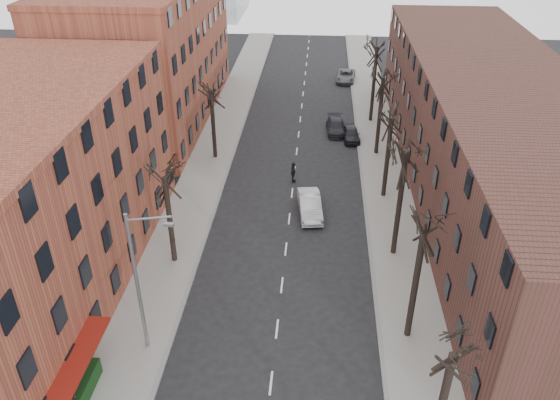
# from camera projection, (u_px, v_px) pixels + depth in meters

# --- Properties ---
(sidewalk_left) EXTENTS (4.00, 90.00, 0.15)m
(sidewalk_left) POSITION_uv_depth(u_px,v_px,m) (213.00, 152.00, 52.40)
(sidewalk_left) COLOR gray
(sidewalk_left) RESTS_ON ground
(sidewalk_right) EXTENTS (4.00, 90.00, 0.15)m
(sidewalk_right) POSITION_uv_depth(u_px,v_px,m) (381.00, 158.00, 51.37)
(sidewalk_right) COLOR gray
(sidewalk_right) RESTS_ON ground
(building_left_near) EXTENTS (12.00, 26.00, 12.00)m
(building_left_near) POSITION_uv_depth(u_px,v_px,m) (16.00, 206.00, 32.77)
(building_left_near) COLOR brown
(building_left_near) RESTS_ON ground
(building_left_far) EXTENTS (12.00, 28.00, 14.00)m
(building_left_far) POSITION_uv_depth(u_px,v_px,m) (149.00, 52.00, 57.02)
(building_left_far) COLOR brown
(building_left_far) RESTS_ON ground
(building_right) EXTENTS (12.00, 50.00, 10.00)m
(building_right) POSITION_uv_depth(u_px,v_px,m) (492.00, 135.00, 44.04)
(building_right) COLOR #4B2923
(building_right) RESTS_ON ground
(tree_right_b) EXTENTS (5.20, 5.20, 10.80)m
(tree_right_b) POSITION_uv_depth(u_px,v_px,m) (407.00, 336.00, 31.79)
(tree_right_b) COLOR black
(tree_right_b) RESTS_ON ground
(tree_right_c) EXTENTS (5.20, 5.20, 11.60)m
(tree_right_c) POSITION_uv_depth(u_px,v_px,m) (393.00, 254.00, 38.62)
(tree_right_c) COLOR black
(tree_right_c) RESTS_ON ground
(tree_right_d) EXTENTS (5.20, 5.20, 10.00)m
(tree_right_d) POSITION_uv_depth(u_px,v_px,m) (383.00, 196.00, 45.45)
(tree_right_d) COLOR black
(tree_right_d) RESTS_ON ground
(tree_right_e) EXTENTS (5.20, 5.20, 10.80)m
(tree_right_e) POSITION_uv_depth(u_px,v_px,m) (376.00, 154.00, 52.29)
(tree_right_e) COLOR black
(tree_right_e) RESTS_ON ground
(tree_right_f) EXTENTS (5.20, 5.20, 11.60)m
(tree_right_f) POSITION_uv_depth(u_px,v_px,m) (370.00, 121.00, 59.12)
(tree_right_f) COLOR black
(tree_right_f) RESTS_ON ground
(tree_left_a) EXTENTS (5.20, 5.20, 9.50)m
(tree_left_a) POSITION_uv_depth(u_px,v_px,m) (175.00, 261.00, 37.89)
(tree_left_a) COLOR black
(tree_left_a) RESTS_ON ground
(tree_left_b) EXTENTS (5.20, 5.20, 9.50)m
(tree_left_b) POSITION_uv_depth(u_px,v_px,m) (216.00, 158.00, 51.55)
(tree_left_b) COLOR black
(tree_left_b) RESTS_ON ground
(streetlight) EXTENTS (2.45, 0.22, 9.03)m
(streetlight) POSITION_uv_depth(u_px,v_px,m) (140.00, 279.00, 28.43)
(streetlight) COLOR slate
(streetlight) RESTS_ON ground
(silver_sedan) EXTENTS (2.24, 4.91, 1.56)m
(silver_sedan) POSITION_uv_depth(u_px,v_px,m) (310.00, 205.00, 42.73)
(silver_sedan) COLOR #BABBC1
(silver_sedan) RESTS_ON ground
(parked_car_near) EXTENTS (1.90, 4.02, 1.33)m
(parked_car_near) POSITION_uv_depth(u_px,v_px,m) (351.00, 134.00, 54.73)
(parked_car_near) COLOR black
(parked_car_near) RESTS_ON ground
(parked_car_mid) EXTENTS (2.12, 4.59, 1.30)m
(parked_car_mid) POSITION_uv_depth(u_px,v_px,m) (336.00, 126.00, 56.32)
(parked_car_mid) COLOR black
(parked_car_mid) RESTS_ON ground
(parked_car_far) EXTENTS (2.69, 5.02, 1.34)m
(parked_car_far) POSITION_uv_depth(u_px,v_px,m) (346.00, 76.00, 70.20)
(parked_car_far) COLOR #57595E
(parked_car_far) RESTS_ON ground
(pedestrian_crossing) EXTENTS (0.48, 1.10, 1.87)m
(pedestrian_crossing) POSITION_uv_depth(u_px,v_px,m) (293.00, 172.00, 47.12)
(pedestrian_crossing) COLOR black
(pedestrian_crossing) RESTS_ON ground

